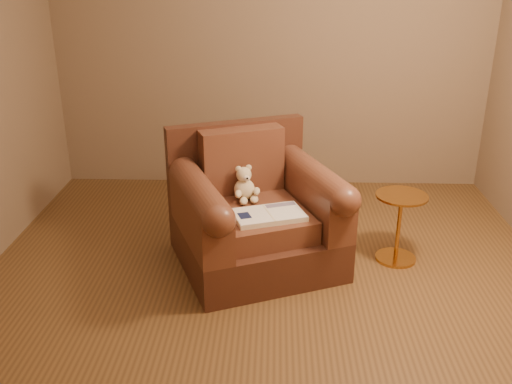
{
  "coord_description": "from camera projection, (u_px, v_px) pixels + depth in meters",
  "views": [
    {
      "loc": [
        0.04,
        -3.27,
        2.06
      ],
      "look_at": [
        -0.08,
        0.32,
        0.58
      ],
      "focal_mm": 40.0,
      "sensor_mm": 36.0,
      "label": 1
    }
  ],
  "objects": [
    {
      "name": "guidebook",
      "position": [
        269.0,
        215.0,
        3.8
      ],
      "size": [
        0.53,
        0.41,
        0.04
      ],
      "rotation": [
        0.0,
        0.0,
        0.33
      ],
      "color": "beige",
      "rests_on": "armchair"
    },
    {
      "name": "teddy_bear",
      "position": [
        245.0,
        187.0,
        4.06
      ],
      "size": [
        0.19,
        0.22,
        0.26
      ],
      "rotation": [
        0.0,
        0.0,
        0.41
      ],
      "color": "beige",
      "rests_on": "armchair"
    },
    {
      "name": "floor",
      "position": [
        267.0,
        290.0,
        3.81
      ],
      "size": [
        4.0,
        4.0,
        0.0
      ],
      "primitive_type": "plane",
      "color": "brown",
      "rests_on": "ground"
    },
    {
      "name": "room",
      "position": [
        269.0,
        25.0,
        3.16
      ],
      "size": [
        4.02,
        4.02,
        2.71
      ],
      "color": "#7D654D",
      "rests_on": "ground"
    },
    {
      "name": "side_table",
      "position": [
        399.0,
        225.0,
        4.1
      ],
      "size": [
        0.37,
        0.37,
        0.52
      ],
      "color": "#BF8234",
      "rests_on": "floor"
    },
    {
      "name": "armchair",
      "position": [
        254.0,
        214.0,
        4.06
      ],
      "size": [
        1.35,
        1.32,
        0.94
      ],
      "rotation": [
        0.0,
        0.0,
        0.39
      ],
      "color": "#452317",
      "rests_on": "floor"
    }
  ]
}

